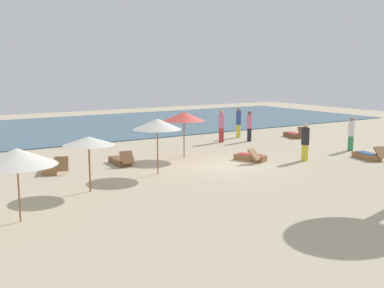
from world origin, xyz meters
TOP-DOWN VIEW (x-y plane):
  - ground_plane at (0.00, 0.00)m, footprint 60.00×60.00m
  - ocean_water at (0.00, 17.00)m, footprint 48.00×16.00m
  - umbrella_0 at (-0.54, 2.64)m, footprint 2.05×2.05m
  - umbrella_1 at (-3.41, 0.10)m, footprint 2.00×2.00m
  - umbrella_2 at (-6.81, -1.07)m, footprint 1.81×1.81m
  - umbrella_3 at (-9.72, -3.20)m, footprint 2.26×2.26m
  - lounger_0 at (1.70, 0.22)m, footprint 1.24×1.78m
  - lounger_1 at (-7.04, 2.82)m, footprint 1.16×1.75m
  - lounger_2 at (-3.90, 2.76)m, footprint 0.70×1.72m
  - lounger_3 at (8.93, 4.63)m, footprint 1.06×1.75m
  - lounger_4 at (6.73, -2.58)m, footprint 1.00×1.80m
  - person_0 at (3.91, -1.14)m, footprint 0.41×0.41m
  - person_1 at (3.93, 5.60)m, footprint 0.42×0.42m
  - person_2 at (8.03, -0.50)m, footprint 0.46×0.46m
  - person_3 at (5.99, 6.57)m, footprint 0.42×0.42m
  - person_4 at (5.56, 4.97)m, footprint 0.38×0.38m

SIDE VIEW (x-z plane):
  - ground_plane at x=0.00m, z-range 0.00..0.00m
  - ocean_water at x=0.00m, z-range 0.00..0.06m
  - lounger_2 at x=-3.90m, z-range -0.18..0.52m
  - lounger_1 at x=-7.04m, z-range -0.20..0.54m
  - lounger_4 at x=6.73m, z-range -0.16..0.51m
  - lounger_0 at x=1.70m, z-range -0.17..0.52m
  - lounger_3 at x=8.93m, z-range -0.19..0.54m
  - person_0 at x=3.91m, z-range 0.00..1.79m
  - person_2 at x=8.03m, z-range 0.01..1.82m
  - person_4 at x=5.56m, z-range 0.03..1.87m
  - person_3 at x=5.99m, z-range 0.03..1.94m
  - person_1 at x=3.93m, z-range 0.02..1.97m
  - umbrella_2 at x=-6.81m, z-range 0.84..2.83m
  - umbrella_3 at x=-9.72m, z-range 0.83..2.98m
  - umbrella_0 at x=-0.54m, z-range 0.91..3.18m
  - umbrella_1 at x=-3.41m, z-range 0.94..3.26m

